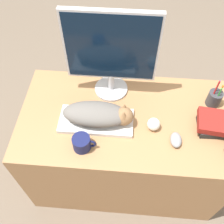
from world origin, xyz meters
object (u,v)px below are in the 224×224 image
at_px(cat, 100,114).
at_px(monitor, 111,51).
at_px(book_stack, 215,124).
at_px(computer_mouse, 176,140).
at_px(baseball, 154,124).
at_px(keyboard, 96,121).
at_px(coffee_mug, 82,143).
at_px(pen_cup, 214,98).

distance_m(cat, monitor, 0.35).
distance_m(cat, book_stack, 0.64).
distance_m(computer_mouse, baseball, 0.15).
relative_size(cat, computer_mouse, 4.12).
relative_size(baseball, book_stack, 0.36).
xyz_separation_m(keyboard, baseball, (0.33, -0.01, 0.02)).
bearing_deg(keyboard, coffee_mug, -107.93).
relative_size(keyboard, computer_mouse, 4.43).
bearing_deg(coffee_mug, book_stack, 14.13).
xyz_separation_m(keyboard, coffee_mug, (-0.05, -0.17, 0.03)).
relative_size(keyboard, pen_cup, 2.11).
bearing_deg(baseball, computer_mouse, -34.37).
bearing_deg(keyboard, cat, 0.00).
height_order(pen_cup, baseball, pen_cup).
bearing_deg(keyboard, monitor, 75.72).
bearing_deg(pen_cup, cat, -163.65).
bearing_deg(coffee_mug, baseball, 22.34).
xyz_separation_m(coffee_mug, pen_cup, (0.74, 0.36, 0.01)).
bearing_deg(monitor, baseball, -45.72).
xyz_separation_m(computer_mouse, baseball, (-0.12, 0.08, 0.01)).
height_order(keyboard, cat, cat).
distance_m(computer_mouse, pen_cup, 0.38).
distance_m(keyboard, computer_mouse, 0.46).
relative_size(cat, coffee_mug, 3.11).
distance_m(monitor, coffee_mug, 0.52).
bearing_deg(computer_mouse, baseball, 145.63).
height_order(keyboard, coffee_mug, coffee_mug).
xyz_separation_m(keyboard, pen_cup, (0.69, 0.19, 0.04)).
bearing_deg(book_stack, monitor, 158.01).
xyz_separation_m(cat, baseball, (0.30, -0.01, -0.04)).
distance_m(baseball, book_stack, 0.34).
height_order(coffee_mug, pen_cup, pen_cup).
bearing_deg(computer_mouse, book_stack, 26.40).
bearing_deg(coffee_mug, keyboard, 72.07).
relative_size(monitor, computer_mouse, 5.83).
bearing_deg(baseball, cat, 177.61).
bearing_deg(book_stack, computer_mouse, -153.60).
relative_size(monitor, book_stack, 2.75).
height_order(monitor, computer_mouse, monitor).
relative_size(keyboard, cat, 1.07).
xyz_separation_m(keyboard, computer_mouse, (0.45, -0.10, 0.01)).
xyz_separation_m(cat, computer_mouse, (0.42, -0.10, -0.06)).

